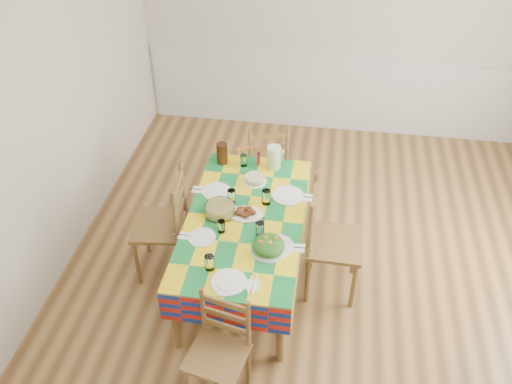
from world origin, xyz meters
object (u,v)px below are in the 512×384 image
(chair_left, at_px, (165,225))
(meat_platter, at_px, (245,213))
(green_pitcher, at_px, (274,157))
(dining_table, at_px, (245,225))
(tea_pitcher, at_px, (222,153))
(chair_right, at_px, (329,242))
(chair_near, at_px, (219,352))
(chair_far, at_px, (265,163))

(chair_left, bearing_deg, meat_platter, 86.09)
(green_pitcher, bearing_deg, meat_platter, -101.75)
(chair_left, bearing_deg, dining_table, 82.79)
(tea_pitcher, bearing_deg, chair_left, -115.90)
(green_pitcher, distance_m, chair_right, 0.94)
(dining_table, height_order, tea_pitcher, tea_pitcher)
(chair_near, height_order, chair_far, chair_far)
(green_pitcher, bearing_deg, dining_table, -100.84)
(green_pitcher, height_order, chair_near, green_pitcher)
(dining_table, height_order, chair_left, chair_left)
(meat_platter, relative_size, chair_far, 0.31)
(chair_left, bearing_deg, chair_near, 25.49)
(dining_table, height_order, chair_near, chair_near)
(meat_platter, xyz_separation_m, green_pitcher, (0.14, 0.68, 0.09))
(dining_table, relative_size, green_pitcher, 8.01)
(chair_near, bearing_deg, green_pitcher, 98.20)
(dining_table, bearing_deg, chair_left, 179.54)
(dining_table, xyz_separation_m, green_pitcher, (0.14, 0.72, 0.18))
(meat_platter, height_order, chair_left, chair_left)
(chair_far, bearing_deg, chair_near, 69.63)
(tea_pitcher, distance_m, chair_right, 1.27)
(chair_far, bearing_deg, chair_left, 37.02)
(chair_near, distance_m, chair_far, 2.17)
(chair_near, distance_m, chair_right, 1.28)
(chair_far, distance_m, chair_right, 1.27)
(dining_table, distance_m, chair_left, 0.69)
(chair_left, xyz_separation_m, chair_right, (1.36, -0.00, 0.01))
(tea_pitcher, distance_m, chair_left, 0.85)
(chair_far, bearing_deg, tea_pitcher, 25.92)
(chair_far, height_order, chair_right, chair_right)
(tea_pitcher, bearing_deg, chair_far, 46.12)
(meat_platter, bearing_deg, chair_near, -89.38)
(green_pitcher, distance_m, chair_left, 1.12)
(chair_left, bearing_deg, green_pitcher, 124.43)
(chair_right, bearing_deg, green_pitcher, 38.15)
(green_pitcher, relative_size, chair_right, 0.21)
(green_pitcher, relative_size, chair_near, 0.25)
(green_pitcher, height_order, chair_far, chair_far)
(chair_near, bearing_deg, chair_far, 102.13)
(green_pitcher, distance_m, chair_far, 0.50)
(chair_left, bearing_deg, tea_pitcher, 147.35)
(chair_near, xyz_separation_m, chair_left, (-0.69, 1.09, 0.07))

